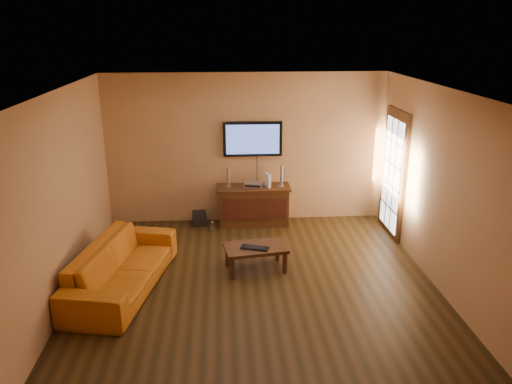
{
  "coord_description": "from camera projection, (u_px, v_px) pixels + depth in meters",
  "views": [
    {
      "loc": [
        -0.44,
        -6.23,
        3.47
      ],
      "look_at": [
        0.06,
        0.8,
        1.1
      ],
      "focal_mm": 35.0,
      "sensor_mm": 36.0,
      "label": 1
    }
  ],
  "objects": [
    {
      "name": "speaker_right",
      "position": [
        282.0,
        177.0,
        8.89
      ],
      "size": [
        0.1,
        0.1,
        0.38
      ],
      "color": "silver",
      "rests_on": "media_console"
    },
    {
      "name": "television",
      "position": [
        253.0,
        139.0,
        8.86
      ],
      "size": [
        1.05,
        0.08,
        0.62
      ],
      "color": "black",
      "rests_on": "ground"
    },
    {
      "name": "subwoofer",
      "position": [
        200.0,
        218.0,
        9.07
      ],
      "size": [
        0.28,
        0.28,
        0.24
      ],
      "primitive_type": "cube",
      "rotation": [
        0.0,
        0.0,
        0.14
      ],
      "color": "black",
      "rests_on": "ground"
    },
    {
      "name": "speaker_left",
      "position": [
        228.0,
        178.0,
        8.87
      ],
      "size": [
        0.09,
        0.09,
        0.34
      ],
      "color": "silver",
      "rests_on": "media_console"
    },
    {
      "name": "media_console",
      "position": [
        253.0,
        205.0,
        9.03
      ],
      "size": [
        1.31,
        0.5,
        0.71
      ],
      "color": "#3A1E0D",
      "rests_on": "ground"
    },
    {
      "name": "sofa",
      "position": [
        122.0,
        259.0,
        6.79
      ],
      "size": [
        1.1,
        2.32,
        0.87
      ],
      "primitive_type": "imported",
      "rotation": [
        0.0,
        0.0,
        1.36
      ],
      "color": "#BC6314",
      "rests_on": "ground"
    },
    {
      "name": "room_walls",
      "position": [
        253.0,
        157.0,
        7.08
      ],
      "size": [
        5.0,
        5.0,
        5.0
      ],
      "color": "tan",
      "rests_on": "ground"
    },
    {
      "name": "bottle",
      "position": [
        212.0,
        226.0,
        8.79
      ],
      "size": [
        0.07,
        0.07,
        0.2
      ],
      "color": "white",
      "rests_on": "ground"
    },
    {
      "name": "coffee_table",
      "position": [
        256.0,
        250.0,
        7.35
      ],
      "size": [
        0.97,
        0.67,
        0.37
      ],
      "color": "#3A1E0D",
      "rests_on": "ground"
    },
    {
      "name": "game_console",
      "position": [
        268.0,
        180.0,
        8.89
      ],
      "size": [
        0.11,
        0.18,
        0.24
      ],
      "primitive_type": "cube",
      "rotation": [
        0.0,
        0.0,
        0.37
      ],
      "color": "white",
      "rests_on": "media_console"
    },
    {
      "name": "av_receiver",
      "position": [
        254.0,
        184.0,
        8.93
      ],
      "size": [
        0.37,
        0.3,
        0.07
      ],
      "primitive_type": "cube",
      "rotation": [
        0.0,
        0.0,
        -0.25
      ],
      "color": "silver",
      "rests_on": "media_console"
    },
    {
      "name": "ground_plane",
      "position": [
        256.0,
        284.0,
        7.02
      ],
      "size": [
        5.0,
        5.0,
        0.0
      ],
      "primitive_type": "plane",
      "color": "black",
      "rests_on": "ground"
    },
    {
      "name": "keyboard",
      "position": [
        255.0,
        248.0,
        7.26
      ],
      "size": [
        0.44,
        0.28,
        0.02
      ],
      "color": "black",
      "rests_on": "coffee_table"
    },
    {
      "name": "french_door",
      "position": [
        393.0,
        175.0,
        8.46
      ],
      "size": [
        0.07,
        1.02,
        2.22
      ],
      "color": "#3A1E0D",
      "rests_on": "ground"
    }
  ]
}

